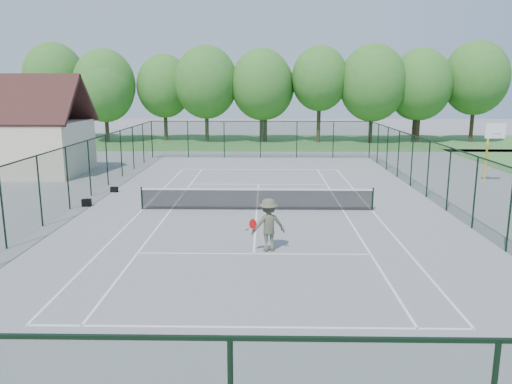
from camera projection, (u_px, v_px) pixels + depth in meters
ground at (257, 210)px, 23.83m from camera, size 140.00×140.00×0.00m
grass_far at (261, 142)px, 53.17m from camera, size 80.00×16.00×0.01m
court_lines at (257, 210)px, 23.83m from camera, size 11.05×23.85×0.01m
tennis_net at (257, 198)px, 23.71m from camera, size 11.08×0.08×1.10m
fence_enclosure at (257, 178)px, 23.50m from camera, size 18.05×36.05×3.02m
utility_building at (20, 127)px, 33.25m from camera, size 8.60×6.27×6.63m
tree_line_far at (262, 85)px, 51.94m from camera, size 39.40×6.40×9.70m
basketball_goal at (491, 141)px, 30.19m from camera, size 1.20×1.43×3.65m
sports_bag_a at (87, 203)px, 24.53m from camera, size 0.49×0.35×0.36m
sports_bag_b at (114, 189)px, 27.84m from camera, size 0.41×0.28×0.30m
tennis_player at (268, 225)px, 17.73m from camera, size 2.23×1.02×1.91m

